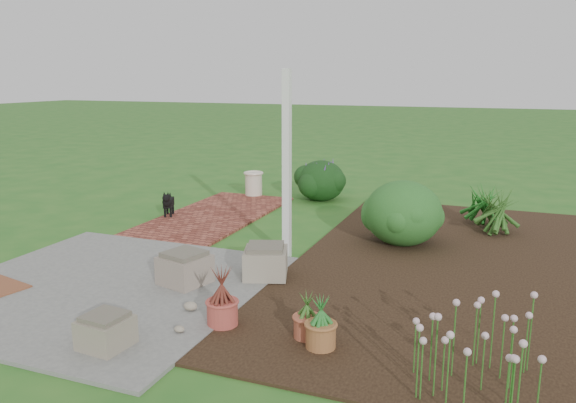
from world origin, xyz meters
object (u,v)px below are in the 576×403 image
(cream_ceramic_urn, at_px, (254,184))
(black_dog, at_px, (168,202))
(stone_trough_near, at_px, (106,333))
(evergreen_shrub, at_px, (403,211))

(cream_ceramic_urn, bearing_deg, black_dog, -106.13)
(stone_trough_near, bearing_deg, cream_ceramic_urn, 103.34)
(cream_ceramic_urn, height_order, evergreen_shrub, evergreen_shrub)
(stone_trough_near, distance_m, cream_ceramic_urn, 6.63)
(black_dog, bearing_deg, cream_ceramic_urn, 50.49)
(stone_trough_near, xyz_separation_m, evergreen_shrub, (1.88, 4.20, 0.33))
(evergreen_shrub, bearing_deg, stone_trough_near, -114.16)
(stone_trough_near, bearing_deg, black_dog, 116.58)
(cream_ceramic_urn, distance_m, evergreen_shrub, 4.10)
(black_dog, bearing_deg, evergreen_shrub, -24.87)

